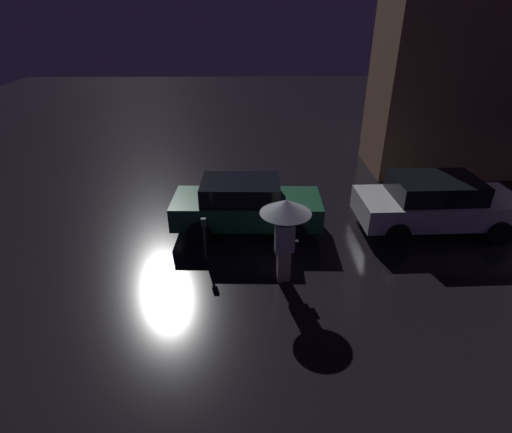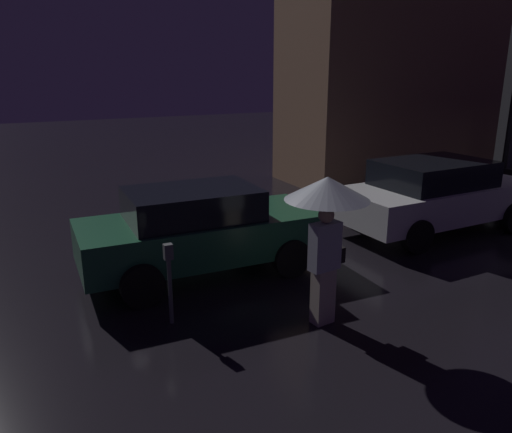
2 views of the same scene
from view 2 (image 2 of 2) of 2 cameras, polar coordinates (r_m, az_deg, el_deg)
building_facade_left at (r=16.83m, az=15.22°, el=16.98°), size 6.73×3.00×7.44m
parked_car_green at (r=8.63m, az=-6.38°, el=-1.45°), size 4.20×1.89×1.53m
parked_car_white at (r=11.56m, az=19.84°, el=2.43°), size 4.54×2.06×1.57m
pedestrian_with_umbrella at (r=6.67m, az=8.09°, el=1.14°), size 1.14×1.14×2.11m
parking_meter at (r=7.00m, az=-9.87°, el=-6.57°), size 0.12×0.10×1.18m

